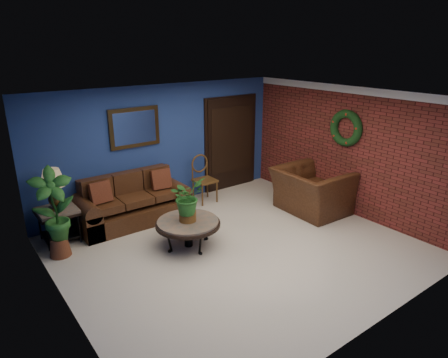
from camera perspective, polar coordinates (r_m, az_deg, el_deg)
floor at (r=6.81m, az=1.96°, el=-9.84°), size 5.50×5.50×0.00m
wall_back at (r=8.31m, az=-8.77°, el=4.65°), size 5.50×0.04×2.50m
wall_left at (r=5.16m, az=-22.64°, el=-5.76°), size 0.04×5.00×2.50m
wall_right_brick at (r=8.23m, az=17.24°, el=3.87°), size 0.04×5.00×2.50m
ceiling at (r=6.01m, az=2.23°, el=11.52°), size 5.50×5.00×0.02m
crown_molding at (r=8.00m, az=17.95°, el=12.01°), size 0.03×5.00×0.14m
wall_mirror at (r=7.92m, az=-12.66°, el=7.19°), size 1.02×0.06×0.77m
closet_door at (r=9.26m, az=0.98°, el=5.08°), size 1.44×0.06×2.18m
wreath at (r=8.11m, az=17.02°, el=6.95°), size 0.16×0.72×0.72m
sofa at (r=7.86m, az=-13.05°, el=-3.74°), size 2.08×0.90×0.94m
coffee_table at (r=6.72m, az=-5.17°, el=-6.40°), size 1.09×1.09×0.47m
end_table at (r=7.40m, az=-22.65°, el=-4.96°), size 0.66×0.66×0.60m
table_lamp at (r=7.20m, az=-23.23°, el=-0.71°), size 0.41×0.41×0.68m
side_chair at (r=8.55m, az=-3.04°, el=0.53°), size 0.44×0.44×1.01m
armchair at (r=8.21m, az=12.35°, el=-1.66°), size 1.24×1.41×0.89m
coffee_plant at (r=6.53m, az=-5.29°, el=-2.69°), size 0.66×0.61×0.74m
floor_plant at (r=9.03m, az=8.33°, el=-0.02°), size 0.32×0.26×0.73m
tall_plant at (r=6.78m, az=-23.09°, el=-4.09°), size 0.69×0.51×1.48m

